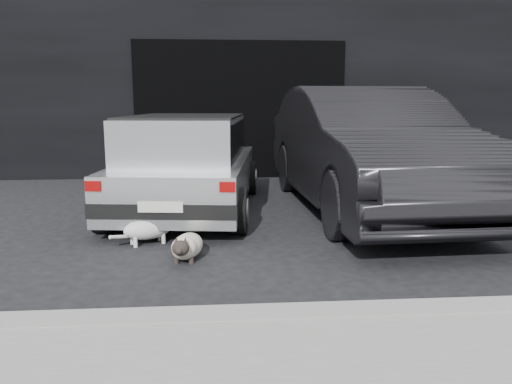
{
  "coord_description": "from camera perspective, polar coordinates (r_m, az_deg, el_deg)",
  "views": [
    {
      "loc": [
        0.56,
        -5.68,
        1.49
      ],
      "look_at": [
        0.97,
        -0.28,
        0.49
      ],
      "focal_mm": 35.0,
      "sensor_mm": 36.0,
      "label": 1
    }
  ],
  "objects": [
    {
      "name": "cat_siamese",
      "position": [
        4.78,
        -7.97,
        -6.18
      ],
      "size": [
        0.36,
        0.83,
        0.29
      ],
      "rotation": [
        0.0,
        0.0,
        2.99
      ],
      "color": "beige",
      "rests_on": "ground"
    },
    {
      "name": "silver_hatchback",
      "position": [
        6.76,
        -7.79,
        3.7
      ],
      "size": [
        2.06,
        3.68,
        1.3
      ],
      "rotation": [
        0.0,
        0.0,
        -0.12
      ],
      "color": "silver",
      "rests_on": "ground"
    },
    {
      "name": "curb",
      "position": [
        3.42,
        3.54,
        -14.25
      ],
      "size": [
        18.0,
        0.25,
        0.12
      ],
      "primitive_type": "cube",
      "color": "gray",
      "rests_on": "ground"
    },
    {
      "name": "garage_opening",
      "position": [
        9.68,
        -1.83,
        9.3
      ],
      "size": [
        4.0,
        0.1,
        2.6
      ],
      "primitive_type": "cube",
      "color": "black",
      "rests_on": "ground"
    },
    {
      "name": "building_facade",
      "position": [
        11.73,
        -2.33,
        15.35
      ],
      "size": [
        34.0,
        4.0,
        5.0
      ],
      "primitive_type": "cube",
      "color": "black",
      "rests_on": "ground"
    },
    {
      "name": "ground",
      "position": [
        5.9,
        -9.72,
        -4.35
      ],
      "size": [
        80.0,
        80.0,
        0.0
      ],
      "primitive_type": "plane",
      "color": "black",
      "rests_on": "ground"
    },
    {
      "name": "second_car",
      "position": [
        6.96,
        12.37,
        4.83
      ],
      "size": [
        1.99,
        5.17,
        1.68
      ],
      "primitive_type": "imported",
      "rotation": [
        0.0,
        0.0,
        0.04
      ],
      "color": "black",
      "rests_on": "ground"
    },
    {
      "name": "cat_white",
      "position": [
        5.37,
        -11.93,
        -4.01
      ],
      "size": [
        0.69,
        0.44,
        0.35
      ],
      "rotation": [
        0.0,
        0.0,
        -1.15
      ],
      "color": "silver",
      "rests_on": "ground"
    }
  ]
}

